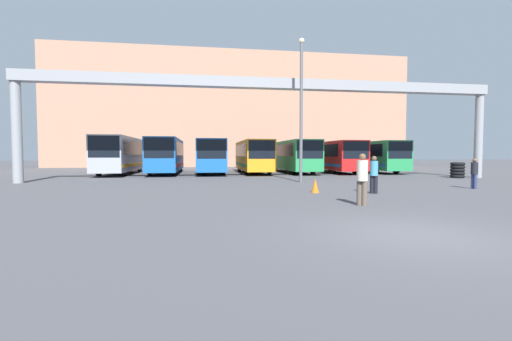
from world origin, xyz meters
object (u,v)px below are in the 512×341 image
(bus_slot_5, at_px, (331,155))
(bus_slot_6, at_px, (371,155))
(pedestrian_far_center, at_px, (474,173))
(pedestrian_near_right, at_px, (374,174))
(bus_slot_2, at_px, (210,154))
(pedestrian_mid_left, at_px, (362,178))
(tire_stack, at_px, (458,170))
(bus_slot_3, at_px, (253,155))
(lamp_post, at_px, (301,105))
(bus_slot_0, at_px, (121,153))
(bus_slot_4, at_px, (292,155))
(traffic_cone, at_px, (315,186))
(bus_slot_1, at_px, (166,154))

(bus_slot_5, distance_m, bus_slot_6, 4.09)
(pedestrian_far_center, height_order, pedestrian_near_right, pedestrian_near_right)
(bus_slot_2, distance_m, bus_slot_5, 12.23)
(pedestrian_far_center, distance_m, pedestrian_mid_left, 9.77)
(tire_stack, bearing_deg, pedestrian_mid_left, -138.30)
(bus_slot_3, relative_size, lamp_post, 1.10)
(bus_slot_0, distance_m, bus_slot_4, 16.31)
(bus_slot_2, height_order, bus_slot_6, bus_slot_2)
(traffic_cone, distance_m, lamp_post, 7.67)
(bus_slot_1, relative_size, pedestrian_mid_left, 5.81)
(bus_slot_6, distance_m, pedestrian_far_center, 17.11)
(lamp_post, bearing_deg, bus_slot_3, 97.97)
(bus_slot_4, height_order, traffic_cone, bus_slot_4)
(traffic_cone, bearing_deg, bus_slot_1, 116.56)
(bus_slot_0, xyz_separation_m, bus_slot_5, (20.38, 0.29, -0.17))
(bus_slot_6, bearing_deg, bus_slot_4, 177.54)
(bus_slot_1, xyz_separation_m, bus_slot_6, (20.38, 0.01, -0.10))
(bus_slot_5, xyz_separation_m, lamp_post, (-6.61, -11.70, 3.25))
(tire_stack, bearing_deg, bus_slot_5, 124.48)
(tire_stack, relative_size, lamp_post, 0.13)
(bus_slot_3, xyz_separation_m, bus_slot_6, (12.23, 0.30, -0.02))
(bus_slot_0, xyz_separation_m, bus_slot_1, (4.08, -0.07, -0.06))
(bus_slot_6, distance_m, traffic_cone, 20.98)
(bus_slot_6, distance_m, lamp_post, 15.92)
(bus_slot_5, height_order, traffic_cone, bus_slot_5)
(bus_slot_3, bearing_deg, bus_slot_4, 9.02)
(bus_slot_0, relative_size, pedestrian_near_right, 6.26)
(bus_slot_5, height_order, lamp_post, lamp_post)
(bus_slot_4, relative_size, pedestrian_near_right, 6.59)
(bus_slot_1, relative_size, lamp_post, 1.16)
(bus_slot_2, bearing_deg, tire_stack, -27.17)
(bus_slot_4, relative_size, bus_slot_6, 1.07)
(bus_slot_2, relative_size, pedestrian_near_right, 6.71)
(pedestrian_mid_left, xyz_separation_m, traffic_cone, (-0.32, 4.18, -0.66))
(tire_stack, bearing_deg, bus_slot_0, 161.06)
(pedestrian_far_center, relative_size, pedestrian_mid_left, 0.87)
(bus_slot_1, bearing_deg, pedestrian_near_right, -58.11)
(traffic_cone, bearing_deg, bus_slot_5, 66.66)
(bus_slot_2, height_order, bus_slot_4, bus_slot_2)
(bus_slot_2, relative_size, bus_slot_5, 1.02)
(bus_slot_4, height_order, pedestrian_mid_left, bus_slot_4)
(bus_slot_1, distance_m, lamp_post, 15.25)
(bus_slot_3, bearing_deg, tire_stack, -31.15)
(bus_slot_3, distance_m, pedestrian_far_center, 19.07)
(bus_slot_5, distance_m, pedestrian_far_center, 17.27)
(bus_slot_6, distance_m, pedestrian_near_right, 20.28)
(bus_slot_3, xyz_separation_m, tire_stack, (14.70, -8.88, -1.17))
(pedestrian_far_center, xyz_separation_m, traffic_cone, (-8.90, -0.50, -0.53))
(bus_slot_3, relative_size, pedestrian_far_center, 6.33)
(bus_slot_5, height_order, pedestrian_near_right, bus_slot_5)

